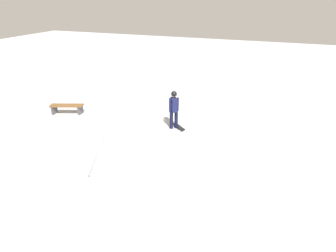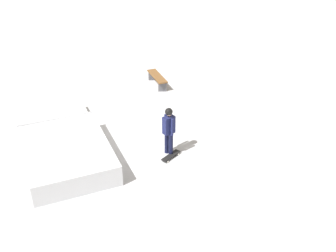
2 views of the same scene
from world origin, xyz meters
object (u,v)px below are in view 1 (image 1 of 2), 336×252
(skater, at_px, (174,107))
(park_bench, at_px, (67,107))
(skate_ramp, at_px, (139,162))
(skateboard, at_px, (179,127))

(skater, distance_m, park_bench, 5.54)
(skate_ramp, xyz_separation_m, park_bench, (5.48, -3.10, 0.04))
(skate_ramp, distance_m, park_bench, 6.30)
(skate_ramp, bearing_deg, skater, -111.32)
(skateboard, xyz_separation_m, park_bench, (5.71, 0.41, 0.28))
(skater, relative_size, park_bench, 1.05)
(skate_ramp, xyz_separation_m, skateboard, (-0.22, -3.51, -0.24))
(skate_ramp, bearing_deg, park_bench, -50.72)
(skate_ramp, relative_size, park_bench, 3.64)
(skate_ramp, relative_size, skater, 3.46)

